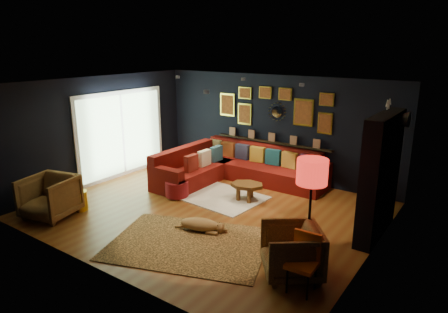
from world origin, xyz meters
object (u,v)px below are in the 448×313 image
Objects in this scene: pouf at (177,189)px; dog at (200,222)px; sectional at (233,169)px; gold_stool at (80,201)px; floor_lamp at (312,176)px; armchair_left at (49,195)px; armchair_right at (292,249)px; coffee_table at (247,187)px; orange_chair at (304,257)px.

dog is at bearing -35.16° from pouf.
gold_stool is at bearing -115.57° from sectional.
pouf is at bearing 165.41° from floor_lamp.
armchair_left is 5.13m from floor_lamp.
gold_stool is (-1.16, -1.71, 0.01)m from pouf.
coffee_table is at bearing -173.44° from armchair_right.
armchair_left is 4.89m from armchair_right.
pouf is 3.86m from floor_lamp.
floor_lamp reaches higher than armchair_right.
orange_chair is at bearing -70.65° from floor_lamp.
floor_lamp is (-0.25, 0.70, 0.94)m from orange_chair.
pouf is at bearing 55.70° from gold_stool.
coffee_table is 1.03× the size of orange_chair.
armchair_left is at bearing -132.76° from coffee_table.
sectional is at bearing 93.42° from dog.
coffee_table is 1.67× the size of pouf.
orange_chair reaches higher than coffee_table.
pouf is 1.81m from dog.
pouf is 0.62× the size of orange_chair.
armchair_right reaches higher than pouf.
armchair_left is 5.15m from orange_chair.
floor_lamp is at bearing 1.82° from armchair_left.
armchair_right is 4.67m from gold_stool.
sectional is 3.95× the size of coffee_table.
pouf is 2.63m from armchair_left.
pouf is 3.76m from armchair_right.
armchair_right is at bearing -21.88° from pouf.
coffee_table is 1.02× the size of armchair_right.
armchair_right is at bearing -95.95° from floor_lamp.
coffee_table is 1.58m from pouf.
armchair_left is (-1.75, -3.86, 0.14)m from sectional.
floor_lamp is at bearing 9.48° from gold_stool.
floor_lamp is at bearing -14.96° from dog.
coffee_table is 2.96m from armchair_right.
gold_stool reaches higher than coffee_table.
sectional is at bearing -172.54° from armchair_right.
orange_chair is (5.11, 0.63, 0.03)m from armchair_left.
gold_stool is (-2.57, -2.41, -0.12)m from coffee_table.
pouf is 0.56× the size of armchair_left.
armchair_right is (3.49, -1.40, 0.23)m from pouf.
gold_stool is 4.96m from orange_chair.
armchair_left is at bearing -114.38° from sectional.
armchair_right is at bearing -44.47° from sectional.
sectional reaches higher than armchair_right.
floor_lamp reaches higher than pouf.
dog is (0.07, -1.75, -0.15)m from coffee_table.
floor_lamp is (4.70, 0.78, 1.23)m from gold_stool.
sectional reaches higher than coffee_table.
coffee_table reaches higher than dog.
dog is at bearing 14.11° from gold_stool.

